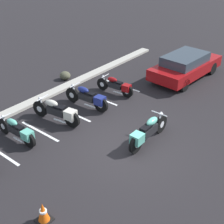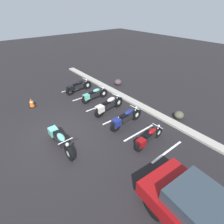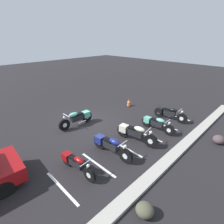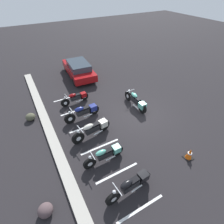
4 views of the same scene
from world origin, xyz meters
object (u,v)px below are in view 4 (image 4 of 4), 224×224
at_px(car_red, 79,69).
at_px(traffic_cone, 190,154).
at_px(landscape_rock_1, 30,117).
at_px(parked_bike_0, 131,184).
at_px(parked_bike_3, 84,112).
at_px(parked_bike_2, 93,129).
at_px(landscape_rock_0, 45,210).
at_px(parked_bike_4, 76,98).
at_px(parked_bike_1, 106,154).
at_px(motorcycle_teal_featured, 136,101).

xyz_separation_m(car_red, traffic_cone, (-10.64, -1.47, -0.40)).
distance_m(car_red, landscape_rock_1, 6.15).
height_order(parked_bike_0, traffic_cone, parked_bike_0).
distance_m(parked_bike_3, landscape_rock_1, 3.22).
relative_size(parked_bike_2, landscape_rock_0, 4.13).
height_order(parked_bike_0, landscape_rock_0, parked_bike_0).
bearing_deg(parked_bike_3, parked_bike_4, -98.31).
xyz_separation_m(parked_bike_1, landscape_rock_0, (-1.02, 3.00, -0.20)).
bearing_deg(parked_bike_2, parked_bike_3, -101.80).
bearing_deg(parked_bike_2, landscape_rock_1, -55.18).
bearing_deg(landscape_rock_0, landscape_rock_1, -3.96).
distance_m(parked_bike_0, traffic_cone, 3.32).
bearing_deg(landscape_rock_1, parked_bike_2, -137.52).
bearing_deg(motorcycle_teal_featured, parked_bike_3, 79.60).
bearing_deg(parked_bike_0, traffic_cone, 175.73).
height_order(car_red, landscape_rock_1, car_red).
bearing_deg(parked_bike_3, landscape_rock_1, -29.21).
xyz_separation_m(parked_bike_0, parked_bike_4, (6.99, -0.25, -0.04)).
xyz_separation_m(parked_bike_2, traffic_cone, (-3.59, -3.33, -0.20)).
relative_size(parked_bike_4, car_red, 0.45).
xyz_separation_m(parked_bike_1, landscape_rock_1, (4.81, 2.60, -0.21)).
bearing_deg(car_red, parked_bike_1, 171.02).
bearing_deg(parked_bike_1, parked_bike_4, -95.85).
bearing_deg(parked_bike_2, parked_bike_4, -102.15).
xyz_separation_m(parked_bike_4, landscape_rock_1, (-0.36, 3.04, -0.20)).
bearing_deg(car_red, parked_bike_0, 174.17).
bearing_deg(parked_bike_4, traffic_cone, 109.20).
height_order(motorcycle_teal_featured, landscape_rock_0, motorcycle_teal_featured).
relative_size(parked_bike_0, traffic_cone, 3.58).
bearing_deg(traffic_cone, parked_bike_3, 31.60).
height_order(parked_bike_2, landscape_rock_1, parked_bike_2).
relative_size(parked_bike_0, landscape_rock_1, 3.89).
distance_m(parked_bike_0, car_red, 10.80).
relative_size(parked_bike_2, traffic_cone, 3.79).
xyz_separation_m(parked_bike_3, traffic_cone, (-5.23, -3.22, -0.19)).
xyz_separation_m(parked_bike_4, landscape_rock_0, (-6.19, 3.45, -0.19)).
height_order(parked_bike_4, traffic_cone, parked_bike_4).
bearing_deg(motorcycle_teal_featured, parked_bike_2, 106.09).
bearing_deg(car_red, parked_bike_4, 160.42).
bearing_deg(landscape_rock_1, parked_bike_3, -115.71).
xyz_separation_m(motorcycle_teal_featured, landscape_rock_1, (2.02, 6.29, -0.26)).
distance_m(motorcycle_teal_featured, landscape_rock_1, 6.61).
distance_m(motorcycle_teal_featured, parked_bike_4, 4.03).
height_order(motorcycle_teal_featured, parked_bike_0, motorcycle_teal_featured).
xyz_separation_m(parked_bike_0, landscape_rock_1, (6.62, 2.79, -0.23)).
bearing_deg(parked_bike_3, car_red, -111.37).
xyz_separation_m(parked_bike_4, traffic_cone, (-6.99, -3.07, -0.13)).
bearing_deg(parked_bike_4, parked_bike_0, 83.44).
relative_size(parked_bike_1, parked_bike_2, 0.89).
distance_m(parked_bike_3, parked_bike_4, 1.76).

